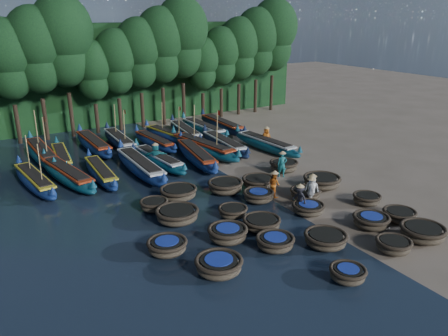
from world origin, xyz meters
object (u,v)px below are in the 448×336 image
long_boat_8 (266,144)px  long_boat_14 (169,136)px  coracle_20 (154,205)px  long_boat_4 (158,159)px  long_boat_6 (203,147)px  fisherman_6 (266,137)px  long_boat_7 (224,144)px  coracle_21 (178,193)px  coracle_4 (423,232)px  long_boat_3 (140,166)px  coracle_11 (228,233)px  fisherman_0 (312,188)px  coracle_23 (258,182)px  long_boat_17 (222,125)px  coracle_24 (284,166)px  long_boat_13 (155,142)px  long_boat_15 (185,132)px  long_boat_10 (62,157)px  fisherman_5 (156,155)px  coracle_14 (367,199)px  coracle_9 (399,215)px  fisherman_1 (282,163)px  coracle_2 (348,274)px  coracle_17 (259,196)px  coracle_18 (305,193)px  long_boat_9 (42,153)px  coracle_6 (275,242)px  fisherman_2 (274,183)px  long_boat_11 (93,144)px  coracle_10 (167,246)px  coracle_22 (225,186)px  long_boat_5 (196,155)px  coracle_8 (371,221)px  long_boat_12 (119,140)px  fisherman_4 (311,191)px  long_boat_16 (204,128)px  coracle_7 (326,239)px  long_boat_2 (101,172)px  coracle_3 (394,245)px  coracle_12 (262,223)px  long_boat_0 (35,180)px  coracle_15 (177,215)px

long_boat_8 → long_boat_14: size_ratio=1.07×
coracle_20 → long_boat_4: long_boat_4 is taller
long_boat_6 → fisherman_6: 5.61m
long_boat_7 → coracle_21: bearing=-132.4°
coracle_21 → coracle_4: bearing=-53.4°
long_boat_3 → coracle_11: bearing=-88.8°
long_boat_6 → fisherman_6: (5.49, -1.15, 0.33)m
long_boat_4 → fisherman_0: bearing=-69.3°
coracle_23 → long_boat_17: size_ratio=0.30×
coracle_4 → coracle_24: 11.62m
long_boat_13 → long_boat_15: size_ratio=0.91×
long_boat_10 → coracle_4: bearing=-54.0°
fisherman_5 → coracle_24: bearing=170.5°
coracle_14 → long_boat_3: size_ratio=0.19×
coracle_21 → long_boat_3: long_boat_3 is taller
coracle_9 → fisherman_1: bearing=97.4°
coracle_2 → coracle_17: 8.94m
long_boat_3 → long_boat_4: long_boat_3 is taller
coracle_18 → long_boat_9: size_ratio=0.24×
coracle_6 → fisherman_2: size_ratio=1.13×
coracle_20 → long_boat_15: long_boat_15 is taller
long_boat_3 → long_boat_8: size_ratio=1.09×
long_boat_11 → fisherman_2: fisherman_2 is taller
long_boat_4 → coracle_10: bearing=-116.6°
long_boat_10 → fisherman_0: (11.36, -15.39, 0.41)m
coracle_22 → long_boat_5: (1.27, 6.36, 0.12)m
coracle_8 → long_boat_7: 16.13m
coracle_14 → long_boat_17: 19.64m
coracle_23 → coracle_21: bearing=169.0°
long_boat_12 → fisherman_4: 18.77m
long_boat_10 → long_boat_16: (13.37, 1.89, 0.07)m
long_boat_5 → long_boat_14: (0.68, 6.49, -0.05)m
coracle_7 → long_boat_6: bearing=82.7°
coracle_17 → fisherman_4: fisherman_4 is taller
long_boat_2 → long_boat_6: bearing=11.0°
coracle_6 → coracle_22: bearing=77.3°
coracle_21 → long_boat_6: (5.70, 7.25, 0.18)m
fisherman_6 → long_boat_8: bearing=-73.2°
coracle_21 → coracle_14: bearing=-35.4°
coracle_3 → long_boat_12: (-5.40, 24.02, 0.16)m
coracle_22 → long_boat_6: 8.34m
coracle_12 → fisherman_6: size_ratio=1.10×
long_boat_4 → long_boat_10: (-6.04, 4.47, -0.03)m
long_boat_17 → coracle_23: bearing=-110.2°
long_boat_6 → coracle_20: bearing=-142.1°
long_boat_12 → fisherman_6: bearing=-30.8°
coracle_10 → long_boat_0: bearing=108.0°
coracle_10 → coracle_12: coracle_10 is taller
coracle_4 → long_boat_15: bearing=93.5°
long_boat_17 → coracle_15: bearing=-126.3°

